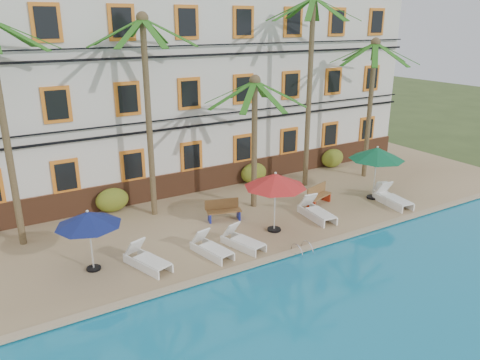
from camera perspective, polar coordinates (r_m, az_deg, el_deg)
ground at (r=19.26m, az=7.42°, el=-7.60°), size 100.00×100.00×0.00m
pool_deck at (r=22.96m, az=-0.29°, el=-2.59°), size 30.00×12.00×0.25m
swimming_pool at (r=15.20m, az=24.69°, el=-16.80°), size 26.00×12.00×0.20m
pool_coping at (r=18.52m, az=9.19°, el=-7.85°), size 30.00×0.35×0.06m
hotel_building at (r=25.97m, az=-6.07°, el=11.80°), size 25.40×6.44×10.22m
palm_a at (r=18.79m, az=-27.19°, el=8.36°), size 4.54×4.54×8.64m
palm_b at (r=20.06m, az=-11.28°, el=10.59°), size 4.54×4.54×8.63m
palm_c at (r=20.89m, az=1.78°, el=7.12°), size 4.54×4.54×6.08m
palm_d at (r=23.77m, az=8.57°, el=13.27°), size 4.54×4.54×9.57m
palm_e at (r=26.12m, az=15.74°, el=10.63°), size 4.54×4.54×7.46m
shrub_left at (r=22.04m, az=-15.32°, el=-2.36°), size 1.50×0.90×1.10m
shrub_mid at (r=24.99m, az=1.68°, el=0.85°), size 1.50×0.90×1.10m
shrub_right at (r=28.25m, az=11.20°, el=2.63°), size 1.50×0.90×1.10m
umbrella_blue at (r=16.67m, az=-18.03°, el=-4.55°), size 2.25×2.25×2.26m
umbrella_red at (r=18.81m, az=4.33°, el=-0.09°), size 2.56×2.56×2.56m
umbrella_green at (r=23.24m, az=16.35°, el=3.09°), size 2.65×2.65×2.65m
lounger_a at (r=17.05m, az=-11.30°, el=-9.45°), size 1.27×2.07×0.92m
lounger_b at (r=17.58m, az=-3.55°, el=-8.22°), size 1.03×1.95×0.88m
lounger_c at (r=18.10m, az=0.28°, el=-7.36°), size 1.12×1.95×0.87m
lounger_d at (r=20.91m, az=9.30°, el=-3.78°), size 0.92×2.12×0.97m
lounger_e at (r=23.26m, az=18.11°, el=-2.13°), size 1.01×2.14×0.97m
lounger_f at (r=23.86m, az=17.20°, el=-1.66°), size 1.18×1.76×0.78m
bench_left at (r=20.42m, az=-2.00°, el=-3.63°), size 1.57×0.88×0.93m
bench_right at (r=22.40m, az=9.45°, el=-1.80°), size 1.57×0.89×0.93m
pool_ladder at (r=18.04m, az=7.56°, el=-8.64°), size 0.54×0.74×0.74m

